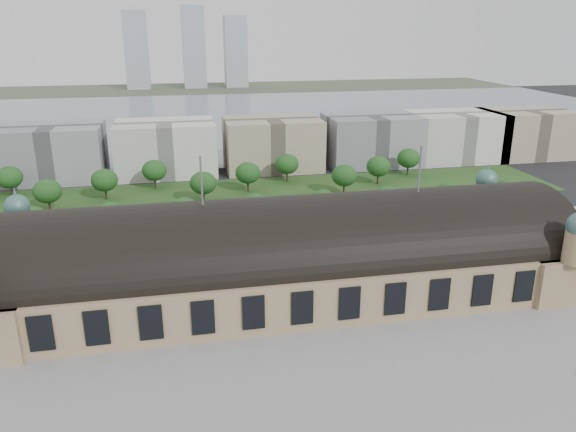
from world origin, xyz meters
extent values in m
plane|color=black|center=(0.00, 0.00, 0.00)|extent=(900.00, 900.00, 0.00)
cube|color=tan|center=(0.00, 0.00, 6.00)|extent=(150.00, 40.00, 12.00)
cube|color=tan|center=(-67.00, 0.00, 6.00)|extent=(16.00, 43.00, 12.00)
cube|color=tan|center=(67.00, 0.00, 6.00)|extent=(16.00, 43.00, 12.00)
cylinder|color=black|center=(0.00, 0.00, 12.00)|extent=(144.00, 37.60, 37.60)
cylinder|color=black|center=(73.00, 0.00, 14.00)|extent=(1.20, 32.00, 32.00)
cylinder|color=tan|center=(-67.00, 21.00, 16.00)|extent=(6.00, 6.00, 8.00)
sphere|color=#446D67|center=(-67.00, 21.00, 21.50)|extent=(6.40, 6.40, 6.40)
cone|color=#446D67|center=(-67.00, 21.00, 25.50)|extent=(1.00, 1.00, 2.50)
cylinder|color=tan|center=(67.00, 21.00, 16.00)|extent=(6.00, 6.00, 8.00)
sphere|color=#446D67|center=(67.00, 21.00, 21.50)|extent=(6.40, 6.40, 6.40)
cone|color=#446D67|center=(67.00, 21.00, 25.50)|extent=(1.00, 1.00, 2.50)
cylinder|color=tan|center=(67.00, -21.00, 16.00)|extent=(6.00, 6.00, 8.00)
cylinder|color=#59595B|center=(-20.00, 0.00, 31.50)|extent=(0.50, 0.50, 12.00)
cylinder|color=#59595B|center=(35.00, 0.00, 31.50)|extent=(0.50, 0.50, 12.00)
cube|color=gray|center=(10.00, -44.00, 0.00)|extent=(190.00, 48.00, 0.12)
cube|color=black|center=(-20.00, 38.00, 0.00)|extent=(260.00, 26.00, 0.10)
cube|color=#20461C|center=(-15.00, 93.00, 0.00)|extent=(300.00, 45.00, 0.10)
cube|color=#DF550D|center=(-55.00, 62.00, 4.70)|extent=(14.00, 9.00, 0.70)
cube|color=#59595B|center=(-53.00, 68.00, 1.60)|extent=(7.00, 5.00, 3.20)
cylinder|color=#59595B|center=(-60.50, 65.20, 2.20)|extent=(0.50, 0.50, 4.40)
cylinder|color=#59595B|center=(-49.50, 65.20, 2.20)|extent=(0.50, 0.50, 4.40)
cylinder|color=#59595B|center=(-60.50, 58.80, 2.20)|extent=(0.50, 0.50, 4.40)
cylinder|color=#59595B|center=(-49.50, 58.80, 2.20)|extent=(0.50, 0.50, 4.40)
cube|color=slate|center=(0.00, 298.00, 0.00)|extent=(700.00, 320.00, 0.08)
cube|color=#44513D|center=(0.00, 498.00, 0.00)|extent=(700.00, 120.00, 0.14)
cube|color=#9EA8B2|center=(-60.00, 508.00, 40.00)|extent=(24.00, 24.00, 80.00)
cube|color=#9EA8B2|center=(0.00, 508.00, 42.50)|extent=(24.00, 24.00, 85.00)
cube|color=#9EA8B2|center=(45.00, 508.00, 37.50)|extent=(24.00, 24.00, 75.00)
cube|color=gray|center=(-80.00, 133.00, 12.00)|extent=(45.00, 32.00, 24.00)
cube|color=silver|center=(-30.00, 133.00, 12.00)|extent=(45.00, 32.00, 24.00)
cube|color=tan|center=(20.00, 133.00, 12.00)|extent=(45.00, 32.00, 24.00)
cube|color=gray|center=(70.00, 133.00, 12.00)|extent=(45.00, 32.00, 24.00)
cube|color=silver|center=(115.00, 133.00, 12.00)|extent=(45.00, 32.00, 24.00)
cube|color=tan|center=(155.00, 133.00, 12.00)|extent=(45.00, 32.00, 24.00)
cylinder|color=#2D2116|center=(-72.00, 53.00, 2.16)|extent=(0.70, 0.70, 4.32)
ellipsoid|color=#1F491A|center=(-72.00, 53.00, 7.44)|extent=(9.60, 9.60, 8.16)
cylinder|color=#2D2116|center=(-48.00, 53.00, 2.16)|extent=(0.70, 0.70, 4.32)
ellipsoid|color=#1F491A|center=(-48.00, 53.00, 7.44)|extent=(9.60, 9.60, 8.16)
cylinder|color=#2D2116|center=(-24.00, 53.00, 2.16)|extent=(0.70, 0.70, 4.32)
ellipsoid|color=#1F491A|center=(-24.00, 53.00, 7.44)|extent=(9.60, 9.60, 8.16)
cylinder|color=#2D2116|center=(0.00, 53.00, 2.16)|extent=(0.70, 0.70, 4.32)
ellipsoid|color=#1F491A|center=(0.00, 53.00, 7.44)|extent=(9.60, 9.60, 8.16)
cylinder|color=#2D2116|center=(24.00, 53.00, 2.16)|extent=(0.70, 0.70, 4.32)
ellipsoid|color=#1F491A|center=(24.00, 53.00, 7.44)|extent=(9.60, 9.60, 8.16)
cylinder|color=#2D2116|center=(48.00, 53.00, 2.16)|extent=(0.70, 0.70, 4.32)
ellipsoid|color=#1F491A|center=(48.00, 53.00, 7.44)|extent=(9.60, 9.60, 8.16)
cylinder|color=#2D2116|center=(72.00, 53.00, 2.16)|extent=(0.70, 0.70, 4.32)
ellipsoid|color=#1F491A|center=(72.00, 53.00, 7.44)|extent=(9.60, 9.60, 8.16)
cylinder|color=#2D2116|center=(96.00, 53.00, 2.16)|extent=(0.70, 0.70, 4.32)
ellipsoid|color=#1F491A|center=(96.00, 53.00, 7.44)|extent=(9.60, 9.60, 8.16)
cylinder|color=#2D2116|center=(-92.00, 107.00, 2.34)|extent=(0.70, 0.70, 4.68)
ellipsoid|color=#1F491A|center=(-92.00, 107.00, 8.06)|extent=(10.40, 10.40, 8.84)
cylinder|color=#2D2116|center=(-73.00, 83.00, 2.34)|extent=(0.70, 0.70, 4.68)
ellipsoid|color=#1F491A|center=(-73.00, 83.00, 8.06)|extent=(10.40, 10.40, 8.84)
cylinder|color=#2D2116|center=(-54.00, 95.00, 2.34)|extent=(0.70, 0.70, 4.68)
ellipsoid|color=#1F491A|center=(-54.00, 95.00, 8.06)|extent=(10.40, 10.40, 8.84)
cylinder|color=#2D2116|center=(-35.00, 107.00, 2.34)|extent=(0.70, 0.70, 4.68)
ellipsoid|color=#1F491A|center=(-35.00, 107.00, 8.06)|extent=(10.40, 10.40, 8.84)
cylinder|color=#2D2116|center=(-16.00, 83.00, 2.34)|extent=(0.70, 0.70, 4.68)
ellipsoid|color=#1F491A|center=(-16.00, 83.00, 8.06)|extent=(10.40, 10.40, 8.84)
cylinder|color=#2D2116|center=(3.00, 95.00, 2.34)|extent=(0.70, 0.70, 4.68)
ellipsoid|color=#1F491A|center=(3.00, 95.00, 8.06)|extent=(10.40, 10.40, 8.84)
cylinder|color=#2D2116|center=(22.00, 107.00, 2.34)|extent=(0.70, 0.70, 4.68)
ellipsoid|color=#1F491A|center=(22.00, 107.00, 8.06)|extent=(10.40, 10.40, 8.84)
cylinder|color=#2D2116|center=(41.00, 83.00, 2.34)|extent=(0.70, 0.70, 4.68)
ellipsoid|color=#1F491A|center=(41.00, 83.00, 8.06)|extent=(10.40, 10.40, 8.84)
cylinder|color=#2D2116|center=(60.00, 95.00, 2.34)|extent=(0.70, 0.70, 4.68)
ellipsoid|color=#1F491A|center=(60.00, 95.00, 8.06)|extent=(10.40, 10.40, 8.84)
cylinder|color=#2D2116|center=(79.00, 107.00, 2.34)|extent=(0.70, 0.70, 4.68)
ellipsoid|color=#1F491A|center=(79.00, 107.00, 8.06)|extent=(10.40, 10.40, 8.84)
imported|color=black|center=(-77.66, 37.40, 0.77)|extent=(5.60, 2.62, 1.55)
imported|color=maroon|center=(-30.58, 46.26, 0.66)|extent=(4.72, 2.26, 1.33)
imported|color=#181A44|center=(-12.87, 37.04, 0.75)|extent=(4.48, 2.00, 1.50)
imported|color=#5B5D63|center=(37.34, 42.69, 0.69)|extent=(4.21, 1.58, 1.38)
imported|color=silver|center=(62.00, 31.17, 0.80)|extent=(5.90, 3.02, 1.60)
imported|color=black|center=(-71.46, 21.00, 0.77)|extent=(4.79, 3.92, 1.54)
imported|color=#181A43|center=(-50.37, 23.44, 0.72)|extent=(5.18, 4.63, 1.44)
imported|color=#5A5D62|center=(-51.22, 22.23, 0.65)|extent=(4.02, 3.48, 1.31)
imported|color=#BBBBBD|center=(-56.02, 25.00, 0.79)|extent=(4.95, 3.93, 1.58)
imported|color=#9CA0A5|center=(-27.17, 22.69, 0.80)|extent=(6.29, 5.30, 1.60)
imported|color=black|center=(-30.11, 25.00, 0.65)|extent=(4.66, 4.11, 1.29)
imported|color=red|center=(4.37, 32.00, 1.83)|extent=(13.29, 3.96, 3.65)
imported|color=silver|center=(25.15, 27.00, 1.78)|extent=(12.80, 3.00, 3.56)
imported|color=#BBB5AE|center=(18.18, 27.00, 1.65)|extent=(12.05, 3.82, 3.30)
camera|label=1|loc=(-25.28, -129.13, 66.63)|focal=35.00mm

